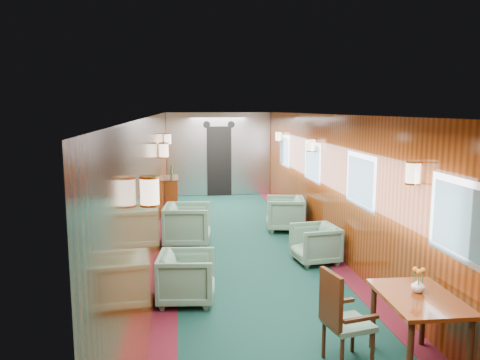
{
  "coord_description": "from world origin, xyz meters",
  "views": [
    {
      "loc": [
        -1.15,
        -7.49,
        2.5
      ],
      "look_at": [
        0.0,
        1.24,
        1.15
      ],
      "focal_mm": 35.0,
      "sensor_mm": 36.0,
      "label": 1
    }
  ],
  "objects": [
    {
      "name": "room",
      "position": [
        0.0,
        0.0,
        1.63
      ],
      "size": [
        12.0,
        12.1,
        2.4
      ],
      "color": "#0E332B",
      "rests_on": "ground"
    },
    {
      "name": "bulkhead",
      "position": [
        0.0,
        5.91,
        1.18
      ],
      "size": [
        2.98,
        0.17,
        2.39
      ],
      "color": "#AFB2B7",
      "rests_on": "ground"
    },
    {
      "name": "windows_right",
      "position": [
        1.49,
        0.25,
        1.45
      ],
      "size": [
        0.02,
        8.6,
        0.8
      ],
      "color": "silver",
      "rests_on": "ground"
    },
    {
      "name": "wall_sconces",
      "position": [
        0.0,
        0.57,
        1.79
      ],
      "size": [
        2.97,
        7.97,
        0.25
      ],
      "color": "beige",
      "rests_on": "ground"
    },
    {
      "name": "dining_table",
      "position": [
        1.1,
        -3.52,
        0.62
      ],
      "size": [
        0.72,
        1.0,
        0.73
      ],
      "rotation": [
        0.0,
        0.0,
        -0.03
      ],
      "color": "#642A0D",
      "rests_on": "ground"
    },
    {
      "name": "side_chair",
      "position": [
        0.38,
        -3.37,
        0.52
      ],
      "size": [
        0.51,
        0.52,
        0.96
      ],
      "rotation": [
        0.0,
        0.0,
        0.21
      ],
      "color": "#204B3D",
      "rests_on": "ground"
    },
    {
      "name": "credenza",
      "position": [
        -1.34,
        3.64,
        0.45
      ],
      "size": [
        0.31,
        0.98,
        1.16
      ],
      "color": "#642A0D",
      "rests_on": "ground"
    },
    {
      "name": "flower_vase",
      "position": [
        1.13,
        -3.43,
        0.8
      ],
      "size": [
        0.13,
        0.13,
        0.14
      ],
      "primitive_type": "imported",
      "rotation": [
        0.0,
        0.0,
        -0.02
      ],
      "color": "silver",
      "rests_on": "dining_table"
    },
    {
      "name": "armchair_left_near",
      "position": [
        -1.08,
        -1.65,
        0.33
      ],
      "size": [
        0.8,
        0.78,
        0.66
      ],
      "primitive_type": "imported",
      "rotation": [
        0.0,
        0.0,
        1.46
      ],
      "color": "#204B3D",
      "rests_on": "ground"
    },
    {
      "name": "armchair_left_far",
      "position": [
        -1.02,
        0.94,
        0.38
      ],
      "size": [
        0.93,
        0.9,
        0.77
      ],
      "primitive_type": "imported",
      "rotation": [
        0.0,
        0.0,
        1.46
      ],
      "color": "#204B3D",
      "rests_on": "ground"
    },
    {
      "name": "armchair_right_near",
      "position": [
        1.03,
        -0.33,
        0.31
      ],
      "size": [
        0.77,
        0.75,
        0.63
      ],
      "primitive_type": "imported",
      "rotation": [
        0.0,
        0.0,
        -1.45
      ],
      "color": "#204B3D",
      "rests_on": "ground"
    },
    {
      "name": "armchair_right_far",
      "position": [
        1.01,
        1.75,
        0.35
      ],
      "size": [
        0.89,
        0.87,
        0.7
      ],
      "primitive_type": "imported",
      "rotation": [
        0.0,
        0.0,
        -1.75
      ],
      "color": "#204B3D",
      "rests_on": "ground"
    }
  ]
}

